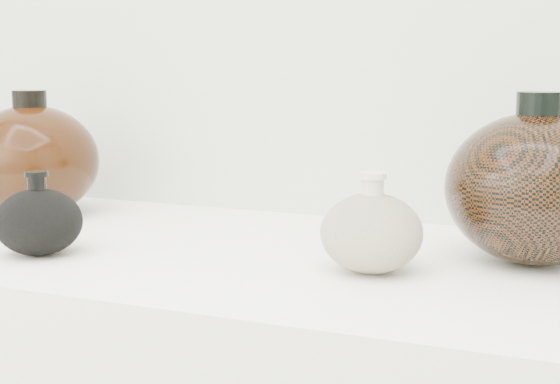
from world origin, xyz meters
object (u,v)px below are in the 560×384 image
at_px(cream_gourd_vase, 371,232).
at_px(left_round_pot, 33,160).
at_px(right_round_pot, 536,188).
at_px(black_gourd_vase, 39,221).

relative_size(cream_gourd_vase, left_round_pot, 0.54).
bearing_deg(left_round_pot, right_round_pot, -0.95).
height_order(black_gourd_vase, left_round_pot, left_round_pot).
bearing_deg(left_round_pot, black_gourd_vase, -48.96).
relative_size(black_gourd_vase, cream_gourd_vase, 0.75).
xyz_separation_m(cream_gourd_vase, left_round_pot, (-0.57, 0.12, 0.04)).
bearing_deg(cream_gourd_vase, left_round_pot, 167.79).
distance_m(cream_gourd_vase, right_round_pot, 0.20).
bearing_deg(black_gourd_vase, cream_gourd_vase, 10.99).
bearing_deg(right_round_pot, left_round_pot, 179.05).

